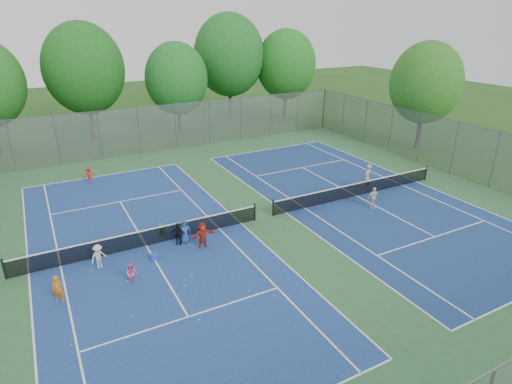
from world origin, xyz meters
TOP-DOWN VIEW (x-y plane):
  - ground at (0.00, 0.00)m, footprint 120.00×120.00m
  - court_pad at (0.00, 0.00)m, footprint 32.00×32.00m
  - court_left at (-7.00, 0.00)m, footprint 10.97×23.77m
  - court_right at (7.00, 0.00)m, footprint 10.97×23.77m
  - net_left at (-7.00, 0.00)m, footprint 12.87×0.10m
  - net_right at (7.00, 0.00)m, footprint 12.87×0.10m
  - fence_north at (0.00, 16.00)m, footprint 32.00×0.10m
  - fence_east at (16.00, 0.00)m, footprint 0.10×32.00m
  - tree_nl at (-6.00, 23.00)m, footprint 7.20×7.20m
  - tree_nc at (2.00, 21.00)m, footprint 6.00×6.00m
  - tree_nr at (9.00, 24.00)m, footprint 7.60×7.60m
  - tree_ne at (15.00, 22.00)m, footprint 6.60×6.60m
  - tree_side_e at (19.00, 6.00)m, footprint 6.00×6.00m
  - ball_crate at (-6.99, -1.50)m, footprint 0.36×0.36m
  - ball_hopper at (-5.92, 0.76)m, footprint 0.39×0.39m
  - student_a at (-11.39, -2.90)m, footprint 0.51×0.40m
  - student_b at (-8.39, -3.06)m, footprint 0.61×0.55m
  - student_c at (-9.46, -0.99)m, footprint 0.90×0.73m
  - student_d at (-5.46, -0.60)m, footprint 0.77×0.60m
  - student_e at (-5.08, -0.60)m, footprint 0.76×0.60m
  - student_f at (-4.43, -1.53)m, footprint 1.35×0.59m
  - child_far_baseline at (-8.16, 10.85)m, footprint 0.82×0.52m
  - instructor at (8.20, 0.45)m, footprint 0.81×0.71m
  - teen_court_b at (6.60, -1.94)m, footprint 0.84×0.43m
  - tennis_ball_0 at (-8.61, -2.84)m, footprint 0.07×0.07m
  - tennis_ball_1 at (-8.96, -5.40)m, footprint 0.07×0.07m
  - tennis_ball_2 at (-11.28, -5.91)m, footprint 0.07×0.07m
  - tennis_ball_3 at (-6.44, -4.36)m, footprint 0.07×0.07m
  - tennis_ball_4 at (-9.88, -1.16)m, footprint 0.07×0.07m
  - tennis_ball_5 at (-6.71, -6.82)m, footprint 0.07×0.07m
  - tennis_ball_6 at (-4.11, -6.04)m, footprint 0.07×0.07m
  - tennis_ball_7 at (-5.90, -3.76)m, footprint 0.07×0.07m
  - tennis_ball_8 at (-4.99, -1.03)m, footprint 0.07×0.07m
  - tennis_ball_9 at (-3.33, -6.88)m, footprint 0.07×0.07m

SIDE VIEW (x-z plane):
  - ground at x=0.00m, z-range 0.00..0.00m
  - court_pad at x=0.00m, z-range 0.00..0.01m
  - court_left at x=-7.00m, z-range 0.01..0.02m
  - court_right at x=7.00m, z-range 0.01..0.02m
  - tennis_ball_0 at x=-8.61m, z-range 0.00..0.07m
  - tennis_ball_1 at x=-8.96m, z-range 0.00..0.07m
  - tennis_ball_2 at x=-11.28m, z-range 0.00..0.07m
  - tennis_ball_3 at x=-6.44m, z-range 0.00..0.07m
  - tennis_ball_4 at x=-9.88m, z-range 0.00..0.07m
  - tennis_ball_5 at x=-6.71m, z-range 0.00..0.07m
  - tennis_ball_6 at x=-4.11m, z-range 0.00..0.07m
  - tennis_ball_7 at x=-5.90m, z-range 0.00..0.07m
  - tennis_ball_8 at x=-4.99m, z-range 0.00..0.07m
  - tennis_ball_9 at x=-3.33m, z-range 0.00..0.07m
  - ball_crate at x=-6.99m, z-range 0.00..0.28m
  - ball_hopper at x=-5.92m, z-range 0.00..0.62m
  - net_left at x=-7.00m, z-range 0.00..0.91m
  - net_right at x=7.00m, z-range 0.00..0.91m
  - student_b at x=-8.39m, z-range 0.00..1.05m
  - child_far_baseline at x=-8.16m, z-range 0.00..1.20m
  - student_c at x=-9.46m, z-range 0.00..1.22m
  - student_d at x=-5.46m, z-range 0.00..1.22m
  - student_a at x=-11.39m, z-range 0.00..1.24m
  - student_e at x=-5.08m, z-range 0.00..1.35m
  - teen_court_b at x=6.60m, z-range 0.00..1.38m
  - student_f at x=-4.43m, z-range 0.00..1.41m
  - instructor at x=8.20m, z-range 0.00..1.87m
  - fence_north at x=0.00m, z-range 0.00..4.00m
  - fence_east at x=16.00m, z-range 0.00..4.00m
  - tree_nc at x=2.00m, z-range 0.97..9.82m
  - tree_side_e at x=19.00m, z-range 1.14..10.34m
  - tree_ne at x=15.00m, z-range 1.08..10.85m
  - tree_nl at x=-6.00m, z-range 1.20..11.89m
  - tree_nr at x=9.00m, z-range 1.33..12.75m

